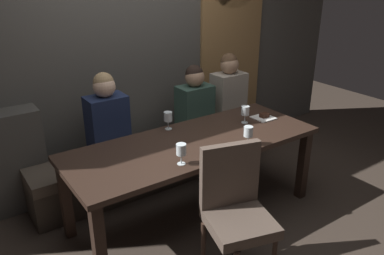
% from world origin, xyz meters
% --- Properties ---
extents(ground, '(9.00, 9.00, 0.00)m').
position_xyz_m(ground, '(0.00, 0.00, 0.00)').
color(ground, '#382D26').
extents(back_wall_tiled, '(6.00, 0.12, 3.00)m').
position_xyz_m(back_wall_tiled, '(0.00, 1.22, 1.50)').
color(back_wall_tiled, '#4C4944').
rests_on(back_wall_tiled, ground).
extents(arched_door, '(0.90, 0.05, 2.55)m').
position_xyz_m(arched_door, '(1.35, 1.15, 1.36)').
color(arched_door, olive).
rests_on(arched_door, ground).
extents(dining_table, '(2.20, 0.84, 0.74)m').
position_xyz_m(dining_table, '(0.00, 0.00, 0.65)').
color(dining_table, black).
rests_on(dining_table, ground).
extents(banquette_bench, '(2.50, 0.44, 0.45)m').
position_xyz_m(banquette_bench, '(0.00, 0.70, 0.23)').
color(banquette_bench, '#312A23').
rests_on(banquette_bench, ground).
extents(chair_near_side, '(0.54, 0.54, 0.98)m').
position_xyz_m(chair_near_side, '(-0.15, -0.72, 0.56)').
color(chair_near_side, '#302119').
rests_on(chair_near_side, ground).
extents(diner_redhead, '(0.36, 0.24, 0.80)m').
position_xyz_m(diner_redhead, '(-0.47, 0.72, 0.83)').
color(diner_redhead, '#192342').
rests_on(diner_redhead, banquette_bench).
extents(diner_bearded, '(0.36, 0.24, 0.73)m').
position_xyz_m(diner_bearded, '(0.50, 0.70, 0.80)').
color(diner_bearded, '#2D473D').
rests_on(diner_bearded, banquette_bench).
extents(diner_far_end, '(0.36, 0.24, 0.79)m').
position_xyz_m(diner_far_end, '(0.97, 0.72, 0.83)').
color(diner_far_end, '#9E9384').
rests_on(diner_far_end, banquette_bench).
extents(wine_glass_center_front, '(0.08, 0.08, 0.16)m').
position_xyz_m(wine_glass_center_front, '(0.63, 0.06, 0.85)').
color(wine_glass_center_front, silver).
rests_on(wine_glass_center_front, dining_table).
extents(wine_glass_near_left, '(0.08, 0.08, 0.16)m').
position_xyz_m(wine_glass_near_left, '(-0.05, 0.34, 0.86)').
color(wine_glass_near_left, silver).
rests_on(wine_glass_near_left, dining_table).
extents(wine_glass_far_left, '(0.08, 0.08, 0.16)m').
position_xyz_m(wine_glass_far_left, '(0.32, -0.32, 0.86)').
color(wine_glass_far_left, silver).
rests_on(wine_glass_far_left, dining_table).
extents(wine_glass_end_right, '(0.08, 0.08, 0.16)m').
position_xyz_m(wine_glass_end_right, '(-0.32, -0.29, 0.85)').
color(wine_glass_end_right, silver).
rests_on(wine_glass_end_right, dining_table).
extents(dessert_plate, '(0.19, 0.19, 0.05)m').
position_xyz_m(dessert_plate, '(0.86, 0.04, 0.75)').
color(dessert_plate, white).
rests_on(dessert_plate, dining_table).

